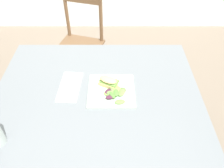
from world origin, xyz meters
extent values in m
plane|color=#7A6B5B|center=(0.00, 0.00, 0.00)|extent=(9.20, 9.20, 0.00)
cube|color=slate|center=(-0.06, 0.06, 0.72)|extent=(1.19, 0.96, 0.03)
cube|color=brown|center=(-0.59, 0.47, 0.35)|extent=(0.07, 0.07, 0.71)
cube|color=brown|center=(0.46, 0.47, 0.35)|extent=(0.07, 0.07, 0.71)
cylinder|color=brown|center=(-0.50, 0.81, 0.21)|extent=(0.03, 0.03, 0.43)
cylinder|color=brown|center=(-0.18, 0.71, 0.21)|extent=(0.03, 0.03, 0.43)
cylinder|color=brown|center=(-0.41, 1.14, 0.21)|extent=(0.03, 0.03, 0.43)
cylinder|color=brown|center=(-0.08, 1.04, 0.21)|extent=(0.03, 0.03, 0.43)
cube|color=brown|center=(-0.29, 0.93, 0.44)|extent=(0.50, 0.50, 0.02)
cylinder|color=brown|center=(-0.40, 1.15, 0.66)|extent=(0.03, 0.03, 0.42)
cylinder|color=brown|center=(-0.08, 1.05, 0.66)|extent=(0.03, 0.03, 0.42)
cube|color=beige|center=(0.02, 0.06, 0.74)|extent=(0.27, 0.27, 0.01)
cube|color=#DBB270|center=(0.00, 0.10, 0.76)|extent=(0.12, 0.10, 0.02)
cube|color=#6B9E47|center=(0.01, 0.10, 0.78)|extent=(0.12, 0.10, 0.01)
ellipsoid|color=#DBB270|center=(0.00, 0.10, 0.79)|extent=(0.12, 0.10, 0.02)
ellipsoid|color=#518438|center=(0.03, 0.06, 0.76)|extent=(0.07, 0.05, 0.01)
ellipsoid|color=#6B9E47|center=(0.08, 0.03, 0.76)|extent=(0.06, 0.07, 0.01)
ellipsoid|color=#6B9E47|center=(0.03, 0.05, 0.76)|extent=(0.06, 0.06, 0.01)
ellipsoid|color=#6B9E47|center=(0.01, 0.02, 0.76)|extent=(0.07, 0.07, 0.01)
ellipsoid|color=#518438|center=(0.05, 0.02, 0.77)|extent=(0.03, 0.06, 0.01)
ellipsoid|color=#518438|center=(0.08, 0.05, 0.76)|extent=(0.05, 0.05, 0.01)
ellipsoid|color=#4C2338|center=(0.01, 0.04, 0.76)|extent=(0.07, 0.06, 0.02)
ellipsoid|color=#4C2338|center=(0.01, -0.01, 0.77)|extent=(0.06, 0.04, 0.01)
ellipsoid|color=#6B9E47|center=(0.02, 0.02, 0.77)|extent=(0.07, 0.05, 0.01)
ellipsoid|color=#84A84C|center=(0.05, 0.06, 0.76)|extent=(0.05, 0.05, 0.02)
ellipsoid|color=#84A84C|center=(0.00, 0.02, 0.76)|extent=(0.05, 0.04, 0.01)
ellipsoid|color=#6B9E47|center=(0.07, -0.04, 0.76)|extent=(0.06, 0.04, 0.01)
ellipsoid|color=#84A84C|center=(0.05, 0.04, 0.77)|extent=(0.03, 0.05, 0.01)
ellipsoid|color=#518438|center=(0.02, 0.00, 0.77)|extent=(0.05, 0.06, 0.02)
cube|color=silver|center=(-0.23, 0.10, 0.74)|extent=(0.13, 0.26, 0.00)
cube|color=silver|center=(-0.23, 0.07, 0.75)|extent=(0.02, 0.14, 0.00)
cube|color=silver|center=(-0.22, 0.17, 0.75)|extent=(0.03, 0.05, 0.00)
cube|color=#38383D|center=(-0.21, 0.17, 0.75)|extent=(0.00, 0.03, 0.00)
cube|color=#38383D|center=(-0.22, 0.17, 0.75)|extent=(0.00, 0.03, 0.00)
cube|color=#38383D|center=(-0.23, 0.17, 0.75)|extent=(0.00, 0.03, 0.00)
camera|label=1|loc=(0.02, -0.89, 1.69)|focal=37.06mm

